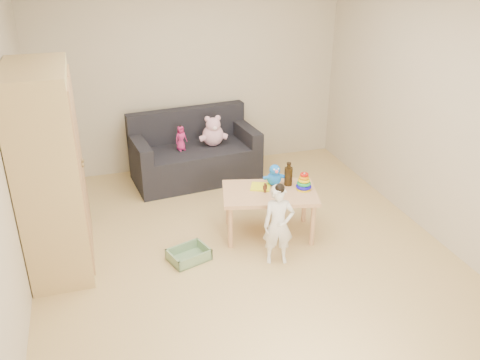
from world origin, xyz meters
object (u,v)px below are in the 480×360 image
object	(u,v)px
wardrobe	(50,172)
sofa	(196,163)
toddler	(278,226)
play_table	(269,213)

from	to	relation	value
wardrobe	sofa	size ratio (longest dim) A/B	1.21
toddler	sofa	bearing A→B (deg)	112.17
play_table	wardrobe	bearing A→B (deg)	177.22
wardrobe	sofa	distance (m)	2.32
wardrobe	play_table	distance (m)	2.19
wardrobe	toddler	distance (m)	2.15
sofa	play_table	size ratio (longest dim) A/B	1.64
sofa	wardrobe	bearing A→B (deg)	-144.25
play_table	toddler	bearing A→B (deg)	-100.32
wardrobe	toddler	world-z (taller)	wardrobe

